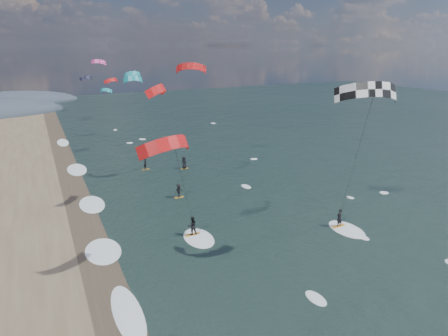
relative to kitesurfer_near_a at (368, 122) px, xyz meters
name	(u,v)px	position (x,y,z in m)	size (l,w,h in m)	color
ground	(319,317)	(-7.15, -4.35, -11.63)	(260.00, 260.00, 0.00)	black
wet_sand_strip	(105,284)	(-19.15, 5.65, -11.63)	(3.00, 240.00, 0.00)	#382D23
kitesurfer_near_a	(368,122)	(0.00, 0.00, 0.00)	(8.04, 9.13, 15.20)	#C68323
kitesurfer_near_b	(182,176)	(-12.80, 5.52, -3.94)	(7.27, 8.75, 11.99)	#C68323
far_kitesurfers	(174,174)	(-6.89, 25.04, -10.75)	(6.29, 12.89, 1.81)	#C68323
bg_kite_field	(119,76)	(-7.20, 53.60, -0.08)	(9.08, 73.19, 9.07)	#D83F8C
shoreline_surf	(110,251)	(-17.95, 10.40, -11.63)	(2.40, 79.40, 0.11)	white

